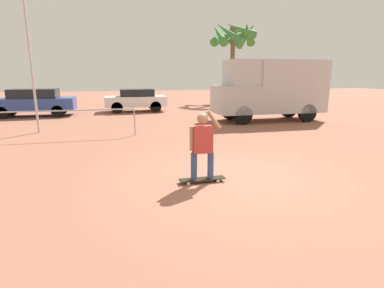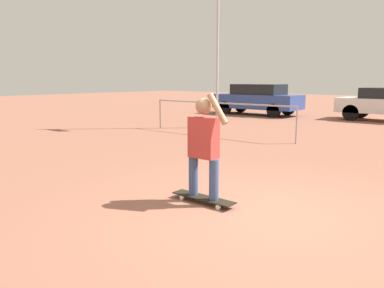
{
  "view_description": "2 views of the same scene",
  "coord_description": "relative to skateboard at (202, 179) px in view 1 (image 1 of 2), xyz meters",
  "views": [
    {
      "loc": [
        -2.63,
        -6.24,
        2.35
      ],
      "look_at": [
        -0.99,
        0.49,
        0.75
      ],
      "focal_mm": 28.0,
      "sensor_mm": 36.0,
      "label": 1
    },
    {
      "loc": [
        2.37,
        -4.36,
        1.82
      ],
      "look_at": [
        -1.25,
        0.02,
        0.83
      ],
      "focal_mm": 35.0,
      "sensor_mm": 36.0,
      "label": 2
    }
  ],
  "objects": [
    {
      "name": "camper_van",
      "position": [
        5.98,
        8.14,
        1.61
      ],
      "size": [
        5.69,
        2.02,
        3.08
      ],
      "color": "black",
      "rests_on": "ground_plane"
    },
    {
      "name": "plaza_railing_segment",
      "position": [
        -3.86,
        5.81,
        0.85
      ],
      "size": [
        5.45,
        0.05,
        1.08
      ],
      "color": "#99999E",
      "rests_on": "ground_plane"
    },
    {
      "name": "parked_car_blue",
      "position": [
        -6.5,
        12.88,
        0.75
      ],
      "size": [
        4.55,
        1.76,
        1.57
      ],
      "color": "black",
      "rests_on": "ground_plane"
    },
    {
      "name": "person_skateboarder",
      "position": [
        -0.0,
        -0.0,
        0.85
      ],
      "size": [
        0.7,
        0.24,
        1.54
      ],
      "color": "#384C7A",
      "rests_on": "skateboard"
    },
    {
      "name": "palm_tree_near_van",
      "position": [
        7.95,
        18.63,
        5.41
      ],
      "size": [
        4.18,
        4.11,
        6.65
      ],
      "color": "brown",
      "rests_on": "ground_plane"
    },
    {
      "name": "skateboard",
      "position": [
        0.0,
        0.0,
        0.0
      ],
      "size": [
        1.04,
        0.23,
        0.09
      ],
      "color": "black",
      "rests_on": "ground_plane"
    },
    {
      "name": "flagpole",
      "position": [
        -4.96,
        7.31,
        3.95
      ],
      "size": [
        0.94,
        0.12,
        7.18
      ],
      "color": "#B7B7BC",
      "rests_on": "ground_plane"
    },
    {
      "name": "ground_plane",
      "position": [
        0.9,
        0.13,
        -0.07
      ],
      "size": [
        80.0,
        80.0,
        0.0
      ],
      "primitive_type": "plane",
      "color": "#935B47"
    },
    {
      "name": "parked_car_white",
      "position": [
        -0.61,
        13.86,
        0.71
      ],
      "size": [
        3.88,
        1.77,
        1.45
      ],
      "color": "black",
      "rests_on": "ground_plane"
    }
  ]
}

